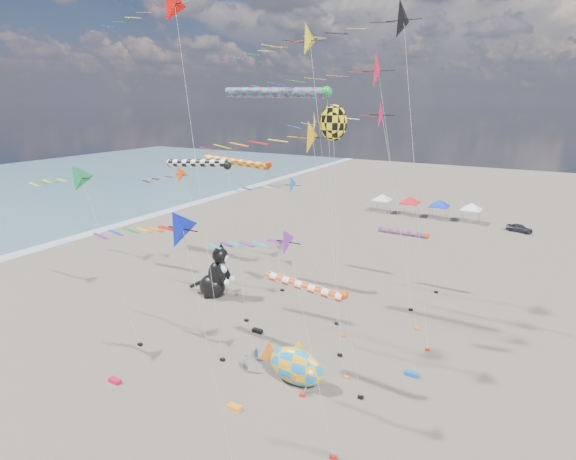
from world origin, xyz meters
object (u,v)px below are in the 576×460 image
(cat_inflatable, at_px, (214,271))
(fish_inflatable, at_px, (296,366))
(child_green, at_px, (278,356))
(child_blue, at_px, (256,354))
(person_adult, at_px, (246,363))
(parked_car, at_px, (519,228))

(cat_inflatable, relative_size, fish_inflatable, 1.01)
(fish_inflatable, height_order, child_green, fish_inflatable)
(child_blue, bearing_deg, person_adult, -125.05)
(child_blue, xyz_separation_m, parked_car, (15.64, 49.20, 0.11))
(person_adult, relative_size, child_blue, 1.51)
(person_adult, distance_m, child_green, 2.72)
(person_adult, relative_size, parked_car, 0.43)
(cat_inflatable, relative_size, parked_car, 1.55)
(person_adult, height_order, child_green, person_adult)
(fish_inflatable, height_order, parked_car, fish_inflatable)
(cat_inflatable, distance_m, person_adult, 14.16)
(cat_inflatable, distance_m, fish_inflatable, 16.82)
(fish_inflatable, bearing_deg, child_blue, 164.09)
(child_green, bearing_deg, child_blue, -166.25)
(fish_inflatable, xyz_separation_m, person_adult, (-3.88, -0.56, -0.67))
(child_green, relative_size, child_blue, 0.97)
(child_green, bearing_deg, person_adult, -127.31)
(cat_inflatable, xyz_separation_m, parked_car, (25.73, 41.44, -2.22))
(person_adult, relative_size, child_green, 1.55)
(cat_inflatable, height_order, fish_inflatable, cat_inflatable)
(child_blue, distance_m, parked_car, 51.62)
(child_green, bearing_deg, cat_inflatable, 142.18)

